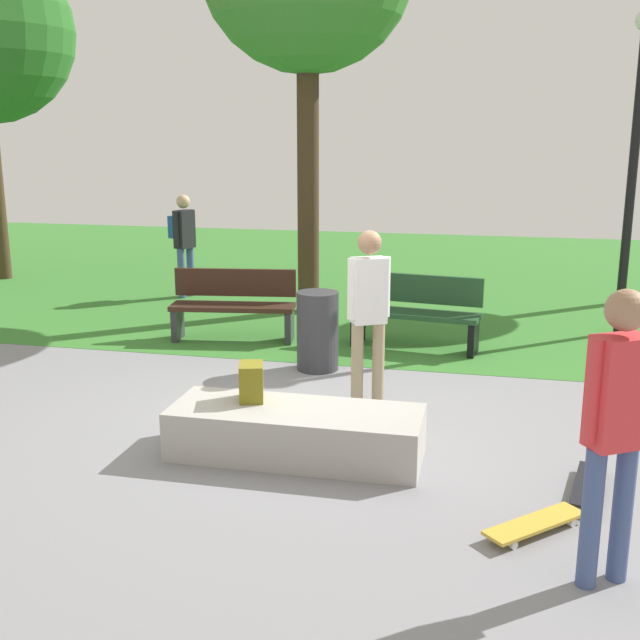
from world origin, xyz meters
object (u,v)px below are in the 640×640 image
at_px(skater_watching, 369,305).
at_px(lamp_post, 635,142).
at_px(skateboard_by_ledge, 535,524).
at_px(concrete_ledge, 296,432).
at_px(skater_performing_trick, 616,415).
at_px(park_bench_center_lawn, 416,310).
at_px(trash_bin, 318,331).
at_px(park_bench_by_oak, 234,303).
at_px(backpack_on_ledge, 251,382).
at_px(skateboard_spare, 588,485).
at_px(pedestrian_with_backpack, 183,236).

relative_size(skater_watching, lamp_post, 0.42).
bearing_deg(skater_watching, skateboard_by_ledge, -55.79).
height_order(concrete_ledge, skater_performing_trick, skater_performing_trick).
relative_size(park_bench_center_lawn, trash_bin, 1.83).
bearing_deg(concrete_ledge, park_bench_by_oak, 116.52).
xyz_separation_m(skater_performing_trick, skateboard_by_ledge, (-0.36, 0.53, -1.00)).
bearing_deg(park_bench_center_lawn, trash_bin, -130.67).
xyz_separation_m(backpack_on_ledge, park_bench_by_oak, (-1.31, 3.34, -0.09)).
height_order(park_bench_by_oak, lamp_post, lamp_post).
bearing_deg(trash_bin, park_bench_by_oak, 142.37).
xyz_separation_m(backpack_on_ledge, trash_bin, (0.05, 2.29, -0.12)).
distance_m(skater_watching, trash_bin, 1.44).
distance_m(skateboard_spare, pedestrian_with_backpack, 8.39).
bearing_deg(lamp_post, skateboard_by_ledge, -102.85).
relative_size(skateboard_by_ledge, park_bench_center_lawn, 0.43).
bearing_deg(skateboard_by_ledge, park_bench_center_lawn, 105.91).
bearing_deg(trash_bin, park_bench_center_lawn, 49.33).
relative_size(concrete_ledge, backpack_on_ledge, 6.55).
distance_m(skater_watching, park_bench_by_oak, 3.05).
distance_m(skater_watching, skateboard_spare, 2.65).
height_order(skateboard_spare, pedestrian_with_backpack, pedestrian_with_backpack).
bearing_deg(skateboard_spare, skateboard_by_ledge, -120.70).
bearing_deg(park_bench_by_oak, skater_watching, -45.17).
bearing_deg(pedestrian_with_backpack, backpack_on_ledge, -62.56).
bearing_deg(skateboard_spare, trash_bin, 135.86).
height_order(skateboard_by_ledge, pedestrian_with_backpack, pedestrian_with_backpack).
distance_m(skater_watching, pedestrian_with_backpack, 5.90).
height_order(skateboard_by_ledge, skateboard_spare, same).
bearing_deg(park_bench_by_oak, trash_bin, -37.63).
height_order(skater_watching, lamp_post, lamp_post).
xyz_separation_m(skateboard_spare, park_bench_by_oak, (-4.05, 3.66, 0.42)).
bearing_deg(skater_performing_trick, skater_watching, 124.33).
bearing_deg(lamp_post, skater_performing_trick, -98.63).
bearing_deg(skater_watching, park_bench_by_oak, 134.83).
relative_size(skateboard_spare, park_bench_center_lawn, 0.50).
relative_size(skateboard_by_ledge, skateboard_spare, 0.86).
bearing_deg(trash_bin, skater_performing_trick, -55.50).
distance_m(concrete_ledge, pedestrian_with_backpack, 6.84).
distance_m(backpack_on_ledge, lamp_post, 6.33).
height_order(backpack_on_ledge, pedestrian_with_backpack, pedestrian_with_backpack).
height_order(skater_performing_trick, skateboard_spare, skater_performing_trick).
distance_m(concrete_ledge, skateboard_by_ledge, 2.10).
relative_size(skateboard_by_ledge, trash_bin, 0.79).
height_order(backpack_on_ledge, trash_bin, trash_bin).
bearing_deg(lamp_post, concrete_ledge, -123.21).
relative_size(skater_performing_trick, pedestrian_with_backpack, 1.08).
distance_m(skateboard_by_ledge, park_bench_by_oak, 5.69).
bearing_deg(backpack_on_ledge, trash_bin, -17.87).
relative_size(concrete_ledge, trash_bin, 2.32).
xyz_separation_m(park_bench_by_oak, lamp_post, (4.96, 1.45, 2.04)).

